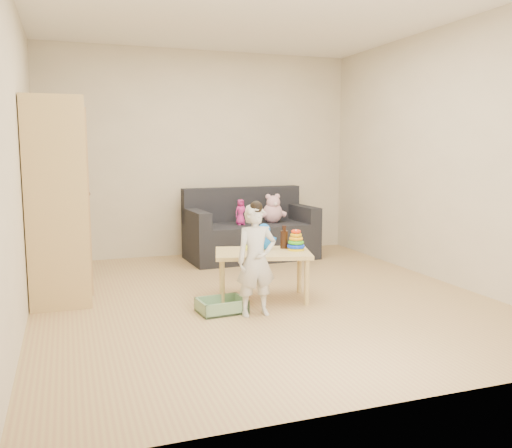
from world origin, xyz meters
name	(u,v)px	position (x,y,z in m)	size (l,w,h in m)	color
room	(260,156)	(0.00, 0.00, 1.30)	(4.50, 4.50, 4.50)	tan
wardrobe	(57,200)	(-1.74, 0.64, 0.90)	(0.50, 1.00, 1.81)	tan
sofa	(251,241)	(0.50, 1.72, 0.22)	(1.58, 0.79, 0.44)	black
play_table	(263,275)	(0.00, -0.08, 0.22)	(0.85, 0.54, 0.45)	#DDB979
storage_bin	(222,305)	(-0.46, -0.34, 0.06)	(0.39, 0.29, 0.12)	gray
toddler	(256,262)	(-0.22, -0.51, 0.45)	(0.33, 0.22, 0.90)	beige
pink_bear	(273,211)	(0.79, 1.71, 0.60)	(0.27, 0.23, 0.31)	#E6A9BA
doll	(241,212)	(0.34, 1.65, 0.60)	(0.16, 0.11, 0.31)	#D22787
ring_stacker	(296,242)	(0.31, -0.13, 0.52)	(0.17, 0.17, 0.19)	yellow
brown_bottle	(284,239)	(0.24, -0.01, 0.54)	(0.07, 0.07, 0.21)	black
blue_plush	(264,236)	(0.04, 0.02, 0.57)	(0.20, 0.16, 0.24)	blue
wooden_figure	(251,246)	(-0.12, -0.10, 0.51)	(0.05, 0.04, 0.12)	brown
yellow_book	(253,248)	(-0.04, 0.07, 0.45)	(0.21, 0.21, 0.02)	#ECFF1A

